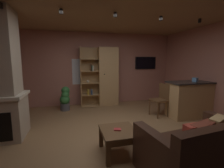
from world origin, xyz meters
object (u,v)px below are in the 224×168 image
Objects in this scene: tissue_box at (195,80)px; table_book_0 at (117,129)px; kitchen_bar_counter at (192,99)px; wall_mounted_tv at (146,63)px; coffee_table at (119,135)px; potted_floor_plant at (65,99)px; leather_couch at (200,152)px; dining_chair at (161,97)px; bookshelf_cabinet at (106,77)px.

table_book_0 is (-2.59, -1.22, -0.63)m from tissue_box.
wall_mounted_tv is (-0.48, 2.04, 0.98)m from kitchen_bar_counter.
coffee_table is 2.90m from potted_floor_plant.
table_book_0 is at bearing -154.70° from tissue_box.
wall_mounted_tv is (2.10, 3.29, 1.06)m from table_book_0.
potted_floor_plant is at bearing 118.73° from leather_couch.
table_book_0 is 0.13× the size of dining_chair.
leather_couch reaches higher than table_book_0.
leather_couch is 1.24m from table_book_0.
leather_couch is 1.21m from coffee_table.
kitchen_bar_counter is 2.31m from wall_mounted_tv.
dining_chair is (-0.83, 0.32, -0.52)m from tissue_box.
coffee_table is at bearing -122.14° from wall_mounted_tv.
leather_couch is 2.17× the size of potted_floor_plant.
table_book_0 is (-0.97, 0.76, 0.12)m from leather_couch.
bookshelf_cabinet is at bearing 97.63° from leather_couch.
table_book_0 is at bearing 165.55° from coffee_table.
wall_mounted_tv is (-0.49, 2.07, 0.43)m from tissue_box.
kitchen_bar_counter is 3.80m from potted_floor_plant.
table_book_0 is 0.15× the size of potted_floor_plant.
table_book_0 is at bearing -138.81° from dining_chair.
tissue_box is 2.17m from wall_mounted_tv.
leather_couch is 1.80× the size of dining_chair.
potted_floor_plant is (-3.51, 1.47, -0.12)m from kitchen_bar_counter.
kitchen_bar_counter is 1.70× the size of wall_mounted_tv.
potted_floor_plant is (-2.69, 1.19, -0.15)m from dining_chair.
tissue_box is 0.07× the size of leather_couch.
coffee_table is at bearing -98.05° from bookshelf_cabinet.
wall_mounted_tv is at bearing 10.61° from potted_floor_plant.
kitchen_bar_counter is at bearing -76.80° from wall_mounted_tv.
dining_chair reaches higher than table_book_0.
tissue_box is at bearing 25.61° from coffee_table.
dining_chair is 2.95m from potted_floor_plant.
tissue_box is at bearing -41.12° from bookshelf_cabinet.
coffee_table is (-2.57, -1.23, -0.73)m from tissue_box.
tissue_box is 0.18× the size of coffee_table.
bookshelf_cabinet is 1.22× the size of leather_couch.
leather_couch is at bearing -37.80° from table_book_0.
leather_couch is at bearing -128.46° from kitchen_bar_counter.
coffee_table is 0.10m from table_book_0.
bookshelf_cabinet is 2.07m from dining_chair.
dining_chair is at bearing 159.22° from tissue_box.
wall_mounted_tv is (0.34, 1.75, 0.96)m from dining_chair.
bookshelf_cabinet reaches higher than tissue_box.
kitchen_bar_counter is 2.87m from table_book_0.
bookshelf_cabinet is 3.94m from leather_couch.
leather_couch is at bearing -38.25° from coffee_table.
coffee_table is (-0.95, 0.75, 0.03)m from leather_couch.
leather_couch is 4.37m from wall_mounted_tv.
potted_floor_plant is (-3.52, 1.50, -0.67)m from tissue_box.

